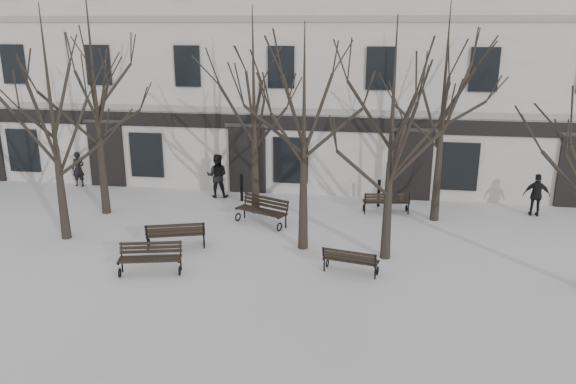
% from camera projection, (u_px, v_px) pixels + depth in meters
% --- Properties ---
extents(ground, '(100.00, 100.00, 0.00)m').
position_uv_depth(ground, '(303.00, 272.00, 16.68)').
color(ground, white).
rests_on(ground, ground).
extents(building, '(40.40, 10.20, 11.40)m').
position_uv_depth(building, '(339.00, 58.00, 27.36)').
color(building, beige).
rests_on(building, ground).
extents(tree_0, '(5.41, 5.41, 7.73)m').
position_uv_depth(tree_0, '(50.00, 97.00, 18.00)').
color(tree_0, black).
rests_on(tree_0, ground).
extents(tree_1, '(5.03, 5.03, 7.19)m').
position_uv_depth(tree_1, '(304.00, 112.00, 17.24)').
color(tree_1, black).
rests_on(tree_1, ground).
extents(tree_2, '(5.15, 5.15, 7.36)m').
position_uv_depth(tree_2, '(393.00, 113.00, 16.43)').
color(tree_2, black).
rests_on(tree_2, ground).
extents(tree_4, '(6.02, 6.02, 8.60)m').
position_uv_depth(tree_4, '(93.00, 73.00, 20.43)').
color(tree_4, black).
rests_on(tree_4, ground).
extents(tree_5, '(5.43, 5.43, 7.76)m').
position_uv_depth(tree_5, '(254.00, 88.00, 20.65)').
color(tree_5, black).
rests_on(tree_5, ground).
extents(tree_6, '(5.50, 5.50, 7.86)m').
position_uv_depth(tree_6, '(444.00, 88.00, 19.77)').
color(tree_6, black).
rests_on(tree_6, ground).
extents(bench_0, '(1.91, 1.06, 0.92)m').
position_uv_depth(bench_0, '(150.00, 257.00, 16.52)').
color(bench_0, black).
rests_on(bench_0, ground).
extents(bench_1, '(2.00, 1.22, 0.96)m').
position_uv_depth(bench_1, '(176.00, 234.00, 18.32)').
color(bench_1, black).
rests_on(bench_1, ground).
extents(bench_2, '(1.70, 0.91, 0.82)m').
position_uv_depth(bench_2, '(350.00, 260.00, 16.48)').
color(bench_2, black).
rests_on(bench_2, ground).
extents(bench_3, '(2.09, 1.49, 1.01)m').
position_uv_depth(bench_3, '(262.00, 210.00, 20.60)').
color(bench_3, black).
rests_on(bench_3, ground).
extents(bench_4, '(1.85, 0.89, 0.90)m').
position_uv_depth(bench_4, '(386.00, 201.00, 21.76)').
color(bench_4, black).
rests_on(bench_4, ground).
extents(bollard_a, '(0.15, 0.15, 1.18)m').
position_uv_depth(bollard_a, '(242.00, 186.00, 23.29)').
color(bollard_a, black).
rests_on(bollard_a, ground).
extents(bollard_b, '(0.15, 0.15, 1.13)m').
position_uv_depth(bollard_b, '(379.00, 192.00, 22.56)').
color(bollard_b, black).
rests_on(bollard_b, ground).
extents(pedestrian_a, '(0.59, 0.40, 1.58)m').
position_uv_depth(pedestrian_a, '(80.00, 186.00, 25.62)').
color(pedestrian_a, black).
rests_on(pedestrian_a, ground).
extents(pedestrian_b, '(0.98, 0.80, 1.87)m').
position_uv_depth(pedestrian_b, '(218.00, 197.00, 24.02)').
color(pedestrian_b, black).
rests_on(pedestrian_b, ground).
extents(pedestrian_c, '(1.01, 0.53, 1.65)m').
position_uv_depth(pedestrian_c, '(534.00, 215.00, 21.66)').
color(pedestrian_c, black).
rests_on(pedestrian_c, ground).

